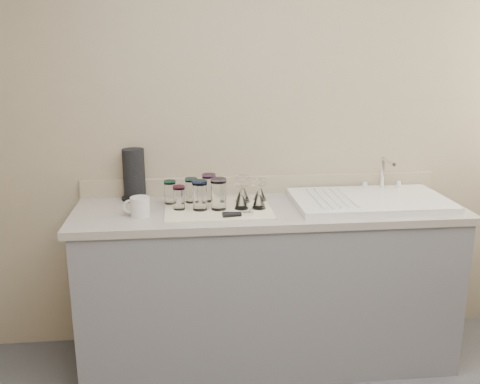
{
  "coord_description": "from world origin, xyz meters",
  "views": [
    {
      "loc": [
        -0.45,
        -1.49,
        1.72
      ],
      "look_at": [
        -0.16,
        1.15,
        1.0
      ],
      "focal_mm": 40.0,
      "sensor_mm": 36.0,
      "label": 1
    }
  ],
  "objects": [
    {
      "name": "sink_unit",
      "position": [
        0.55,
        1.2,
        0.92
      ],
      "size": [
        0.82,
        0.5,
        0.22
      ],
      "color": "white",
      "rests_on": "counter_unit"
    },
    {
      "name": "room_envelope",
      "position": [
        0.0,
        0.0,
        1.56
      ],
      "size": [
        3.54,
        3.5,
        2.52
      ],
      "color": "#4A4A4E",
      "rests_on": "ground"
    },
    {
      "name": "goblet_front_left",
      "position": [
        -0.15,
        1.16,
        0.95
      ],
      "size": [
        0.07,
        0.07,
        0.13
      ],
      "color": "white",
      "rests_on": "dish_towel"
    },
    {
      "name": "paper_towel_roll",
      "position": [
        -0.72,
        1.43,
        1.04
      ],
      "size": [
        0.15,
        0.15,
        0.28
      ],
      "color": "black",
      "rests_on": "counter_unit"
    },
    {
      "name": "goblet_front_right",
      "position": [
        -0.06,
        1.15,
        0.95
      ],
      "size": [
        0.08,
        0.08,
        0.14
      ],
      "color": "white",
      "rests_on": "dish_towel"
    },
    {
      "name": "goblet_back_left",
      "position": [
        -0.13,
        1.28,
        0.96
      ],
      "size": [
        0.08,
        0.08,
        0.14
      ],
      "color": "white",
      "rests_on": "dish_towel"
    },
    {
      "name": "tumbler_purple",
      "position": [
        -0.31,
        1.32,
        0.98
      ],
      "size": [
        0.08,
        0.08,
        0.15
      ],
      "color": "white",
      "rests_on": "dish_towel"
    },
    {
      "name": "can_opener",
      "position": [
        -0.19,
        1.03,
        0.92
      ],
      "size": [
        0.15,
        0.06,
        0.02
      ],
      "color": "silver",
      "rests_on": "dish_towel"
    },
    {
      "name": "white_mug",
      "position": [
        -0.67,
        1.11,
        0.95
      ],
      "size": [
        0.14,
        0.11,
        0.1
      ],
      "color": "silver",
      "rests_on": "counter_unit"
    },
    {
      "name": "goblet_back_right",
      "position": [
        -0.04,
        1.3,
        0.95
      ],
      "size": [
        0.07,
        0.07,
        0.12
      ],
      "color": "white",
      "rests_on": "dish_towel"
    },
    {
      "name": "tumbler_blue",
      "position": [
        -0.37,
        1.16,
        0.99
      ],
      "size": [
        0.08,
        0.08,
        0.16
      ],
      "color": "white",
      "rests_on": "dish_towel"
    },
    {
      "name": "tumbler_lavender",
      "position": [
        -0.27,
        1.16,
        0.99
      ],
      "size": [
        0.08,
        0.08,
        0.16
      ],
      "color": "white",
      "rests_on": "dish_towel"
    },
    {
      "name": "tumbler_teal",
      "position": [
        -0.52,
        1.29,
        0.97
      ],
      "size": [
        0.06,
        0.06,
        0.13
      ],
      "color": "white",
      "rests_on": "dish_towel"
    },
    {
      "name": "dish_towel",
      "position": [
        -0.27,
        1.18,
        0.9
      ],
      "size": [
        0.55,
        0.42,
        0.01
      ],
      "primitive_type": "cube",
      "color": "white",
      "rests_on": "counter_unit"
    },
    {
      "name": "tumbler_cyan",
      "position": [
        -0.41,
        1.31,
        0.98
      ],
      "size": [
        0.07,
        0.07,
        0.13
      ],
      "color": "white",
      "rests_on": "dish_towel"
    },
    {
      "name": "tumbler_magenta",
      "position": [
        -0.48,
        1.18,
        0.97
      ],
      "size": [
        0.06,
        0.06,
        0.12
      ],
      "color": "white",
      "rests_on": "dish_towel"
    },
    {
      "name": "counter_unit",
      "position": [
        0.0,
        1.2,
        0.45
      ],
      "size": [
        2.06,
        0.62,
        0.9
      ],
      "color": "slate",
      "rests_on": "ground"
    }
  ]
}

